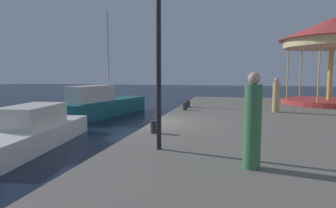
{
  "coord_description": "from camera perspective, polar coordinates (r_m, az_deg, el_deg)",
  "views": [
    {
      "loc": [
        3.1,
        -10.42,
        2.67
      ],
      "look_at": [
        -0.37,
        4.2,
        1.06
      ],
      "focal_mm": 29.34,
      "sensor_mm": 36.0,
      "label": 1
    }
  ],
  "objects": [
    {
      "name": "ground_plane",
      "position": [
        11.19,
        -3.14,
        -7.71
      ],
      "size": [
        120.0,
        120.0,
        0.0
      ],
      "primitive_type": "plane",
      "color": "black"
    },
    {
      "name": "sailboat_teal",
      "position": [
        18.3,
        -13.42,
        -0.07
      ],
      "size": [
        3.09,
        7.63,
        6.8
      ],
      "color": "#19606B",
      "rests_on": "ground"
    },
    {
      "name": "motorboat_white",
      "position": [
        11.57,
        -26.6,
        -5.06
      ],
      "size": [
        2.84,
        6.11,
        1.52
      ],
      "color": "white",
      "rests_on": "ground"
    },
    {
      "name": "carousel",
      "position": [
        20.14,
        30.97,
        11.27
      ],
      "size": [
        6.26,
        6.26,
        5.38
      ],
      "color": "#B23333",
      "rests_on": "quay_dock"
    },
    {
      "name": "lamp_post_mid_promenade",
      "position": [
        6.83,
        -1.96,
        14.0
      ],
      "size": [
        0.36,
        0.36,
        4.08
      ],
      "color": "black",
      "rests_on": "quay_dock"
    },
    {
      "name": "bollard_north",
      "position": [
        14.57,
        3.56,
        -0.49
      ],
      "size": [
        0.24,
        0.24,
        0.4
      ],
      "primitive_type": "cylinder",
      "color": "#2D2D33",
      "rests_on": "quay_dock"
    },
    {
      "name": "bollard_center",
      "position": [
        15.75,
        4.18,
        -0.0
      ],
      "size": [
        0.24,
        0.24,
        0.4
      ],
      "primitive_type": "cylinder",
      "color": "#2D2D33",
      "rests_on": "quay_dock"
    },
    {
      "name": "bollard_south",
      "position": [
        8.86,
        -2.89,
        -4.76
      ],
      "size": [
        0.24,
        0.24,
        0.4
      ],
      "primitive_type": "cylinder",
      "color": "#2D2D33",
      "rests_on": "quay_dock"
    },
    {
      "name": "person_by_the_water",
      "position": [
        5.7,
        17.17,
        -3.91
      ],
      "size": [
        0.34,
        0.34,
        1.92
      ],
      "color": "#387247",
      "rests_on": "quay_dock"
    },
    {
      "name": "person_mid_promenade",
      "position": [
        14.74,
        21.55,
        1.57
      ],
      "size": [
        0.34,
        0.34,
        1.74
      ],
      "color": "tan",
      "rests_on": "quay_dock"
    }
  ]
}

